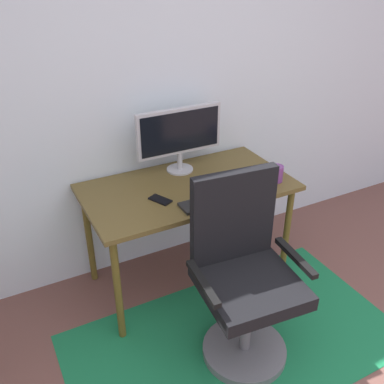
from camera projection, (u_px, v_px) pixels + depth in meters
name	position (u px, v px, depth m)	size (l,w,h in m)	color
wall_back	(168.00, 83.00, 2.86)	(6.00, 0.10, 2.60)	silver
area_rug	(235.00, 341.00, 2.61)	(1.97, 1.10, 0.01)	#197041
desk	(188.00, 196.00, 2.80)	(1.33, 0.72, 0.75)	brown
monitor	(179.00, 134.00, 2.82)	(0.59, 0.18, 0.44)	#B2B2B7
keyboard	(214.00, 200.00, 2.58)	(0.43, 0.13, 0.02)	black
computer_mouse	(249.00, 186.00, 2.72)	(0.06, 0.10, 0.03)	white
coffee_cup	(276.00, 174.00, 2.79)	(0.09, 0.09, 0.11)	#70367C
cell_phone	(160.00, 200.00, 2.59)	(0.07, 0.14, 0.01)	black
office_chair	(243.00, 282.00, 2.36)	(0.62, 0.55, 1.09)	slate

